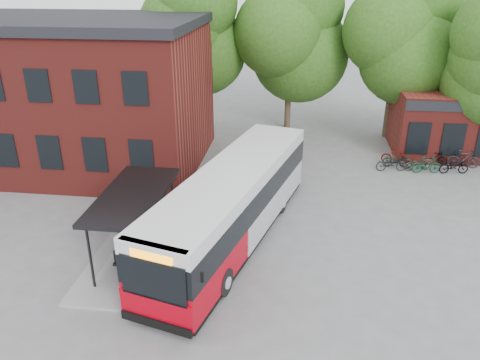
# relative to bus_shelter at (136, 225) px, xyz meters

# --- Properties ---
(ground) EXTENTS (100.00, 100.00, 0.00)m
(ground) POSITION_rel_bus_shelter_xyz_m (4.50, 1.00, -1.45)
(ground) COLOR slate
(station_building) EXTENTS (18.40, 10.40, 8.50)m
(station_building) POSITION_rel_bus_shelter_xyz_m (-8.50, 10.00, 2.80)
(station_building) COLOR maroon
(station_building) RESTS_ON ground
(bus_shelter) EXTENTS (3.60, 7.00, 2.90)m
(bus_shelter) POSITION_rel_bus_shelter_xyz_m (0.00, 0.00, 0.00)
(bus_shelter) COLOR black
(bus_shelter) RESTS_ON ground
(bike_rail) EXTENTS (5.20, 0.10, 0.38)m
(bike_rail) POSITION_rel_bus_shelter_xyz_m (13.78, 11.00, -1.26)
(bike_rail) COLOR black
(bike_rail) RESTS_ON ground
(tree_0) EXTENTS (7.92, 7.92, 11.00)m
(tree_0) POSITION_rel_bus_shelter_xyz_m (-1.50, 17.00, 4.05)
(tree_0) COLOR #264E15
(tree_0) RESTS_ON ground
(tree_1) EXTENTS (7.92, 7.92, 10.40)m
(tree_1) POSITION_rel_bus_shelter_xyz_m (5.50, 18.00, 3.75)
(tree_1) COLOR #264E15
(tree_1) RESTS_ON ground
(tree_2) EXTENTS (7.92, 7.92, 11.00)m
(tree_2) POSITION_rel_bus_shelter_xyz_m (12.50, 17.00, 4.05)
(tree_2) COLOR #264E15
(tree_2) RESTS_ON ground
(city_bus) EXTENTS (5.96, 13.17, 3.28)m
(city_bus) POSITION_rel_bus_shelter_xyz_m (3.69, 1.84, 0.19)
(city_bus) COLOR #AF000F
(city_bus) RESTS_ON ground
(bicycle_0) EXTENTS (1.86, 0.85, 0.94)m
(bicycle_0) POSITION_rel_bus_shelter_xyz_m (11.85, 10.55, -0.98)
(bicycle_0) COLOR black
(bicycle_0) RESTS_ON ground
(bicycle_1) EXTENTS (1.75, 1.12, 1.02)m
(bicycle_1) POSITION_rel_bus_shelter_xyz_m (12.24, 11.51, -0.94)
(bicycle_1) COLOR #500805
(bicycle_1) RESTS_ON ground
(bicycle_2) EXTENTS (1.81, 0.79, 0.92)m
(bicycle_2) POSITION_rel_bus_shelter_xyz_m (12.30, 11.13, -0.99)
(bicycle_2) COLOR #09341E
(bicycle_2) RESTS_ON ground
(bicycle_3) EXTENTS (1.73, 0.65, 1.02)m
(bicycle_3) POSITION_rel_bus_shelter_xyz_m (13.82, 10.48, -0.94)
(bicycle_3) COLOR #103D26
(bicycle_3) RESTS_ON ground
(bicycle_4) EXTENTS (1.69, 1.00, 0.84)m
(bicycle_4) POSITION_rel_bus_shelter_xyz_m (13.40, 10.85, -1.03)
(bicycle_4) COLOR #35302D
(bicycle_4) RESTS_ON ground
(bicycle_5) EXTENTS (1.53, 0.97, 0.89)m
(bicycle_5) POSITION_rel_bus_shelter_xyz_m (14.65, 11.98, -1.00)
(bicycle_5) COLOR black
(bicycle_5) RESTS_ON ground
(bicycle_6) EXTENTS (1.74, 0.79, 0.88)m
(bicycle_6) POSITION_rel_bus_shelter_xyz_m (15.38, 10.61, -1.01)
(bicycle_6) COLOR black
(bicycle_6) RESTS_ON ground
(bicycle_7) EXTENTS (1.87, 0.66, 1.10)m
(bicycle_7) POSITION_rel_bus_shelter_xyz_m (16.21, 11.63, -0.90)
(bicycle_7) COLOR black
(bicycle_7) RESTS_ON ground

